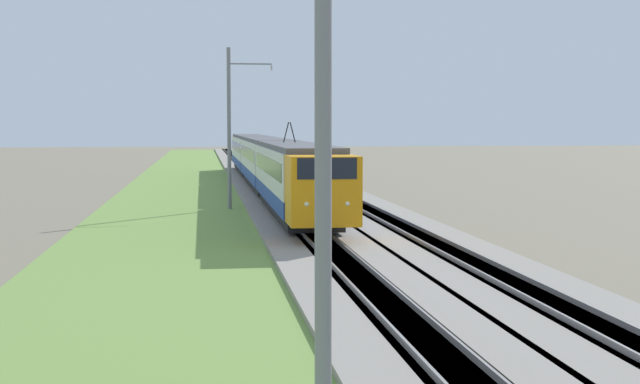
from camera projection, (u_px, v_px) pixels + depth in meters
name	position (u px, v px, depth m)	size (l,w,h in m)	color
ballast_main	(279.00, 203.00, 53.70)	(240.00, 4.40, 0.30)	gray
ballast_adjacent	(348.00, 202.00, 54.26)	(240.00, 4.40, 0.30)	gray
track_main	(279.00, 203.00, 53.70)	(240.00, 1.57, 0.45)	#4C4238
track_adjacent	(348.00, 202.00, 54.25)	(240.00, 1.57, 0.45)	#4C4238
grass_verge	(181.00, 206.00, 52.94)	(240.00, 9.18, 0.12)	olive
passenger_train	(266.00, 160.00, 64.68)	(63.27, 2.82, 5.00)	orange
catenary_mast_near	(328.00, 161.00, 11.33)	(0.22, 2.56, 8.44)	slate
catenary_mast_mid	(230.00, 127.00, 49.90)	(0.22, 2.56, 9.16)	slate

